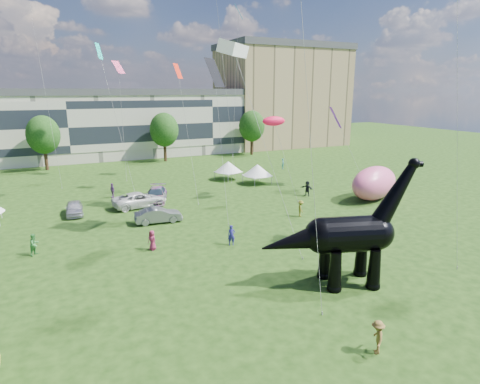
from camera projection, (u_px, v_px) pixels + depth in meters
name	position (u px, v px, depth m)	size (l,w,h in m)	color
ground	(264.00, 302.00, 24.93)	(220.00, 220.00, 0.00)	#16330C
terrace_row	(67.00, 128.00, 74.49)	(78.00, 11.00, 12.00)	beige
apartment_block	(281.00, 98.00, 95.75)	(28.00, 18.00, 22.00)	tan
tree_mid_left	(43.00, 132.00, 64.87)	(5.20, 5.20, 9.44)	#382314
tree_mid_right	(164.00, 127.00, 73.15)	(5.20, 5.20, 9.44)	#382314
tree_far_right	(252.00, 124.00, 80.60)	(5.20, 5.20, 9.44)	#382314
dinosaur_sculpture	(344.00, 237.00, 26.61)	(10.78, 4.72, 8.87)	black
car_silver	(74.00, 208.00, 42.26)	(1.71, 4.24, 1.44)	silver
car_grey	(158.00, 215.00, 39.75)	(1.61, 4.60, 1.52)	slate
car_white	(140.00, 200.00, 45.16)	(2.76, 5.98, 1.66)	silver
car_dark	(156.00, 195.00, 47.32)	(2.28, 5.62, 1.63)	#595960
gazebo_near	(257.00, 170.00, 56.17)	(4.48, 4.48, 2.76)	white
gazebo_far	(228.00, 167.00, 58.83)	(5.02, 5.02, 2.72)	white
inflatable_pink	(374.00, 183.00, 48.06)	(7.99, 4.00, 4.00)	pink
visitors	(170.00, 219.00, 38.08)	(53.94, 44.94, 1.88)	brown
kites	(223.00, 2.00, 39.34)	(66.22, 50.00, 29.27)	red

